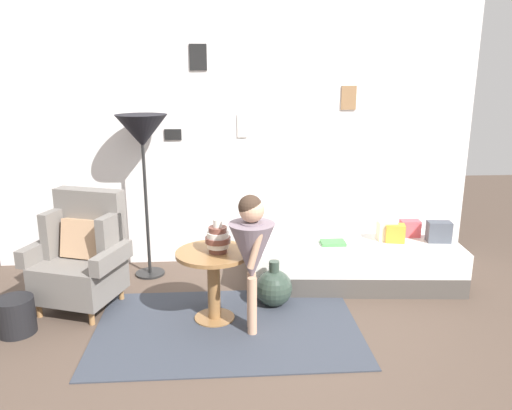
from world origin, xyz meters
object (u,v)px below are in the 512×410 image
(side_table, at_px, (214,271))
(book_on_daybed, at_px, (333,243))
(floor_lamp, at_px, (142,136))
(vase_striped, at_px, (218,239))
(demijohn_near, at_px, (274,288))
(daybed, at_px, (353,261))
(armchair, at_px, (83,256))
(magazine_basket, at_px, (16,316))
(person_child, at_px, (252,247))

(side_table, distance_m, book_on_daybed, 1.22)
(floor_lamp, bearing_deg, book_on_daybed, -12.29)
(side_table, bearing_deg, vase_striped, -20.03)
(floor_lamp, bearing_deg, demijohn_near, -33.30)
(daybed, relative_size, floor_lamp, 1.27)
(armchair, relative_size, book_on_daybed, 4.41)
(vase_striped, xyz_separation_m, magazine_basket, (-1.53, -0.10, -0.54))
(daybed, height_order, demijohn_near, daybed)
(demijohn_near, bearing_deg, side_table, -156.84)
(side_table, relative_size, person_child, 0.54)
(daybed, distance_m, book_on_daybed, 0.32)
(magazine_basket, bearing_deg, vase_striped, 3.68)
(armchair, xyz_separation_m, daybed, (2.38, 0.34, -0.24))
(armchair, relative_size, side_table, 1.67)
(armchair, distance_m, book_on_daybed, 2.17)
(side_table, relative_size, vase_striped, 2.21)
(vase_striped, height_order, book_on_daybed, vase_striped)
(daybed, distance_m, floor_lamp, 2.26)
(daybed, height_order, magazine_basket, daybed)
(vase_striped, relative_size, person_child, 0.25)
(daybed, xyz_separation_m, demijohn_near, (-0.79, -0.46, -0.04))
(person_child, distance_m, demijohn_near, 0.70)
(daybed, relative_size, book_on_daybed, 8.90)
(person_child, bearing_deg, daybed, 41.49)
(daybed, bearing_deg, demijohn_near, -149.59)
(daybed, xyz_separation_m, vase_striped, (-1.25, -0.69, 0.48))
(person_child, relative_size, demijohn_near, 2.70)
(armchair, xyz_separation_m, magazine_basket, (-0.40, -0.45, -0.30))
(person_child, relative_size, book_on_daybed, 4.87)
(person_child, xyz_separation_m, book_on_daybed, (0.79, 0.80, -0.27))
(person_child, bearing_deg, book_on_daybed, 45.34)
(vase_striped, bearing_deg, floor_lamp, 124.88)
(floor_lamp, relative_size, person_child, 1.44)
(person_child, height_order, magazine_basket, person_child)
(floor_lamp, distance_m, demijohn_near, 1.81)
(magazine_basket, bearing_deg, person_child, -3.10)
(side_table, bearing_deg, person_child, -36.06)
(floor_lamp, bearing_deg, vase_striped, -55.12)
(book_on_daybed, xyz_separation_m, demijohn_near, (-0.58, -0.37, -0.25))
(daybed, xyz_separation_m, person_child, (-1.00, -0.89, 0.48))
(armchair, height_order, book_on_daybed, armchair)
(side_table, xyz_separation_m, demijohn_near, (0.50, 0.21, -0.25))
(armchair, relative_size, floor_lamp, 0.63)
(vase_striped, xyz_separation_m, person_child, (0.25, -0.19, -0.00))
(demijohn_near, bearing_deg, book_on_daybed, 33.01)
(demijohn_near, bearing_deg, daybed, 30.41)
(daybed, xyz_separation_m, magazine_basket, (-2.78, -0.79, -0.06))
(vase_striped, distance_m, book_on_daybed, 1.23)
(armchair, relative_size, magazine_basket, 3.46)
(magazine_basket, bearing_deg, side_table, 4.33)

